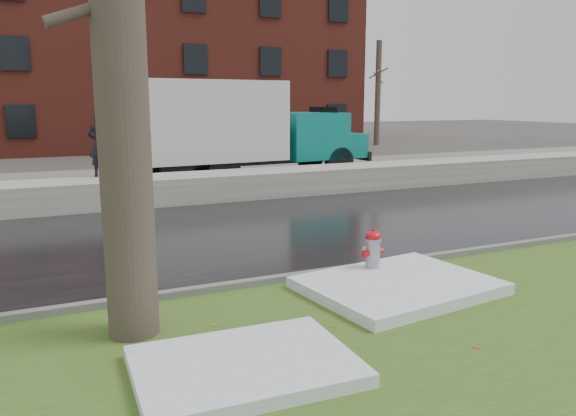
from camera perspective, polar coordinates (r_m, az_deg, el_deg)
name	(u,v)px	position (r m, az deg, el deg)	size (l,w,h in m)	color
ground	(372,295)	(8.29, 8.54, -8.72)	(120.00, 120.00, 0.00)	#47423D
verge	(427,324)	(7.34, 13.99, -11.39)	(60.00, 4.50, 0.04)	#2C531B
road	(257,230)	(12.14, -3.16, -2.26)	(60.00, 7.00, 0.03)	black
parking_lot	(168,181)	(20.17, -12.12, 2.74)	(60.00, 9.00, 0.03)	slate
curb	(338,272)	(9.08, 5.07, -6.45)	(60.00, 0.15, 0.14)	slate
snowbank	(202,187)	(15.99, -8.74, 2.11)	(60.00, 1.60, 0.75)	#B0ABA1
brick_building	(134,65)	(37.12, -15.34, 13.88)	(26.00, 12.00, 10.00)	maroon
bg_tree_right	(378,92)	(36.67, 9.12, 11.55)	(1.40, 1.62, 6.50)	brown
fire_hydrant	(373,252)	(8.84, 8.58, -4.40)	(0.38, 0.34, 0.78)	#919398
tree	(117,9)	(6.61, -16.98, 18.80)	(1.52, 1.80, 7.32)	brown
box_truck	(233,128)	(19.91, -5.63, 8.06)	(10.42, 2.99, 3.45)	black
worker	(100,145)	(15.94, -18.56, 6.13)	(0.63, 0.41, 1.73)	black
snow_patch_near	(398,285)	(8.38, 11.15, -7.72)	(2.60, 2.00, 0.16)	white
snow_patch_far	(245,366)	(5.93, -4.43, -15.69)	(2.20, 1.60, 0.14)	white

